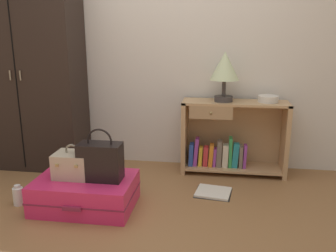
% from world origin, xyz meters
% --- Properties ---
extents(ground_plane, '(9.00, 9.00, 0.00)m').
position_xyz_m(ground_plane, '(0.00, 0.00, 0.00)').
color(ground_plane, olive).
extents(back_wall, '(6.40, 0.10, 2.60)m').
position_xyz_m(back_wall, '(0.00, 1.50, 1.30)').
color(back_wall, silver).
rests_on(back_wall, ground_plane).
extents(wardrobe, '(1.03, 0.47, 1.90)m').
position_xyz_m(wardrobe, '(-1.30, 1.20, 0.95)').
color(wardrobe, black).
rests_on(wardrobe, ground_plane).
extents(bookshelf, '(0.99, 0.32, 0.70)m').
position_xyz_m(bookshelf, '(0.67, 1.28, 0.34)').
color(bookshelf, tan).
rests_on(bookshelf, ground_plane).
extents(table_lamp, '(0.27, 0.27, 0.46)m').
position_xyz_m(table_lamp, '(0.60, 1.25, 1.01)').
color(table_lamp, '#3D3838').
rests_on(table_lamp, bookshelf).
extents(bowl, '(0.18, 0.18, 0.06)m').
position_xyz_m(bowl, '(1.00, 1.28, 0.73)').
color(bowl, silver).
rests_on(bowl, bookshelf).
extents(suitcase_large, '(0.76, 0.54, 0.24)m').
position_xyz_m(suitcase_large, '(-0.45, 0.37, 0.12)').
color(suitcase_large, '#DB2860').
rests_on(suitcase_large, ground_plane).
extents(train_case, '(0.27, 0.23, 0.27)m').
position_xyz_m(train_case, '(-0.55, 0.39, 0.34)').
color(train_case, '#B7A88E').
rests_on(train_case, suitcase_large).
extents(handbag, '(0.33, 0.17, 0.40)m').
position_xyz_m(handbag, '(-0.32, 0.38, 0.39)').
color(handbag, black).
rests_on(handbag, suitcase_large).
extents(bottle, '(0.08, 0.08, 0.17)m').
position_xyz_m(bottle, '(-1.00, 0.33, 0.08)').
color(bottle, white).
rests_on(bottle, ground_plane).
extents(open_book_on_floor, '(0.33, 0.30, 0.02)m').
position_xyz_m(open_book_on_floor, '(0.54, 0.76, 0.01)').
color(open_book_on_floor, white).
rests_on(open_book_on_floor, ground_plane).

